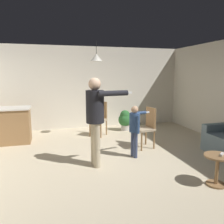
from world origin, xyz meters
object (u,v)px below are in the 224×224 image
dining_chair_near_wall (147,126)px  person_adult (96,112)px  dining_chair_by_counter (99,117)px  spare_remote_on_table (222,154)px  kitchen_counter (6,126)px  potted_plant_corner (125,119)px  person_child (135,126)px  side_table_by_couch (217,166)px

dining_chair_near_wall → person_adult: bearing=108.5°
dining_chair_by_counter → spare_remote_on_table: 3.73m
kitchen_counter → potted_plant_corner: 3.48m
person_adult → person_child: 1.01m
person_adult → person_child: bearing=96.3°
side_table_by_couch → potted_plant_corner: 3.83m
side_table_by_couch → person_adult: person_adult is taller
spare_remote_on_table → side_table_by_couch: bearing=145.0°
person_child → spare_remote_on_table: size_ratio=8.76×
kitchen_counter → person_child: person_child is taller
side_table_by_couch → person_adult: bearing=143.0°
person_child → dining_chair_near_wall: bearing=123.5°
dining_chair_by_counter → dining_chair_near_wall: size_ratio=1.00×
dining_chair_near_wall → potted_plant_corner: dining_chair_near_wall is taller
person_adult → spare_remote_on_table: bearing=44.9°
kitchen_counter → person_adult: (2.00, -2.04, 0.61)m
kitchen_counter → dining_chair_by_counter: 2.54m
kitchen_counter → spare_remote_on_table: 5.08m
person_adult → potted_plant_corner: size_ratio=2.65×
kitchen_counter → dining_chair_near_wall: dining_chair_near_wall is taller
dining_chair_by_counter → person_child: bearing=141.2°
person_child → potted_plant_corner: person_child is taller
person_child → dining_chair_near_wall: (0.52, 0.53, -0.16)m
spare_remote_on_table → dining_chair_by_counter: bearing=109.6°
dining_chair_near_wall → side_table_by_couch: bearing=179.0°
dining_chair_near_wall → potted_plant_corner: size_ratio=1.51×
person_child → side_table_by_couch: bearing=16.5°
kitchen_counter → dining_chair_by_counter: bearing=3.0°
kitchen_counter → person_child: bearing=-31.9°
side_table_by_couch → person_adult: 2.32m
person_adult → dining_chair_by_counter: 2.30m
dining_chair_by_counter → potted_plant_corner: size_ratio=1.51×
person_child → dining_chair_by_counter: 1.98m
person_adult → spare_remote_on_table: person_adult is taller
dining_chair_by_counter → spare_remote_on_table: size_ratio=7.69×
person_adult → potted_plant_corner: bearing=141.7°
potted_plant_corner → spare_remote_on_table: (0.34, -3.84, 0.17)m
person_adult → person_child: person_adult is taller
kitchen_counter → spare_remote_on_table: kitchen_counter is taller
spare_remote_on_table → person_child: bearing=119.2°
kitchen_counter → person_adult: person_adult is taller
potted_plant_corner → kitchen_counter: bearing=-172.4°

